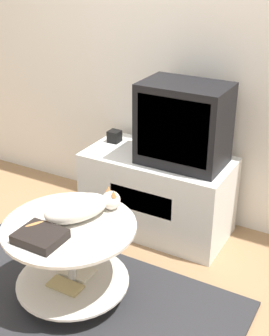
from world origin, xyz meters
name	(u,v)px	position (x,y,z in m)	size (l,w,h in m)	color
ground_plane	(74,302)	(0.00, 0.00, 0.00)	(12.00, 12.00, 0.00)	#93704C
wall_back	(176,37)	(0.00, 1.28, 1.30)	(8.00, 0.05, 2.60)	silver
rug	(74,301)	(0.00, 0.00, 0.01)	(1.89, 1.02, 0.02)	#28282B
tv_stand	(157,193)	(0.06, 0.94, 0.28)	(1.01, 0.51, 0.57)	silver
tv	(184,124)	(0.23, 0.94, 0.83)	(0.55, 0.37, 0.53)	black
speaker	(114,136)	(-0.34, 1.02, 0.61)	(0.08, 0.08, 0.08)	black
coffee_table	(71,253)	(-0.02, 0.03, 0.32)	(0.73, 0.73, 0.49)	#B2B2B7
dvd_box	(40,237)	(-0.06, -0.16, 0.53)	(0.24, 0.20, 0.05)	black
cat	(80,208)	(-0.01, 0.12, 0.57)	(0.35, 0.54, 0.14)	silver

